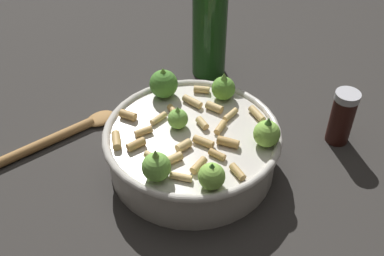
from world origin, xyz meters
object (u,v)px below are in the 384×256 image
wooden_spoon (54,139)px  pepper_shaker (342,117)px  olive_oil_bottle (210,27)px  cooking_pan (192,145)px

wooden_spoon → pepper_shaker: bearing=-170.3°
pepper_shaker → olive_oil_bottle: (0.24, -0.16, 0.05)m
pepper_shaker → wooden_spoon: 0.47m
cooking_pan → olive_oil_bottle: bearing=-88.1°
olive_oil_bottle → wooden_spoon: bearing=47.5°
pepper_shaker → wooden_spoon: bearing=9.7°
cooking_pan → wooden_spoon: cooking_pan is taller
cooking_pan → pepper_shaker: cooking_pan is taller
cooking_pan → pepper_shaker: 0.25m
cooking_pan → wooden_spoon: (0.23, -0.02, -0.03)m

